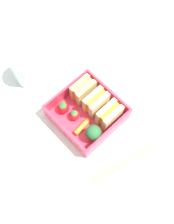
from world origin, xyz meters
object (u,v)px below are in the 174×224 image
at_px(broccoli_floret, 93,133).
at_px(drinking_glass, 26,69).
at_px(sandwich_left, 83,90).
at_px(strawberry_left, 63,108).
at_px(carrot_stick_far_left, 82,127).
at_px(folded_napkin, 28,171).
at_px(sandwich_center_left, 96,102).
at_px(strawberry_far_left, 75,115).
at_px(chopstick_pair, 124,163).
at_px(sandwich_center, 109,115).

bearing_deg(broccoli_floret, drinking_glass, -178.51).
distance_m(sandwich_left, strawberry_left, 0.06).
distance_m(carrot_stick_far_left, broccoli_floret, 0.04).
bearing_deg(folded_napkin, sandwich_center_left, 91.50).
xyz_separation_m(broccoli_floret, drinking_glass, (-0.24, -0.01, 0.00)).
height_order(sandwich_left, strawberry_far_left, sandwich_left).
distance_m(sandwich_left, carrot_stick_far_left, 0.09).
xyz_separation_m(sandwich_left, folded_napkin, (0.05, -0.22, -0.04)).
distance_m(strawberry_far_left, chopstick_pair, 0.16).
height_order(sandwich_left, drinking_glass, drinking_glass).
height_order(strawberry_left, drinking_glass, drinking_glass).
relative_size(drinking_glass, folded_napkin, 0.64).
distance_m(broccoli_floret, chopstick_pair, 0.10).
bearing_deg(sandwich_center, sandwich_center_left, 180.00).
distance_m(strawberry_far_left, carrot_stick_far_left, 0.03).
bearing_deg(strawberry_far_left, strawberry_left, -168.17).
bearing_deg(drinking_glass, carrot_stick_far_left, 0.77).
height_order(sandwich_center, strawberry_far_left, sandwich_center).
bearing_deg(carrot_stick_far_left, sandwich_center, 65.52).
relative_size(strawberry_left, folded_napkin, 0.26).
xyz_separation_m(strawberry_far_left, folded_napkin, (0.02, -0.17, -0.02)).
height_order(sandwich_center, drinking_glass, drinking_glass).
bearing_deg(sandwich_center, strawberry_left, -145.76).
height_order(strawberry_left, chopstick_pair, strawberry_left).
height_order(carrot_stick_far_left, folded_napkin, carrot_stick_far_left).
xyz_separation_m(sandwich_left, chopstick_pair, (0.19, -0.05, -0.04)).
xyz_separation_m(strawberry_left, chopstick_pair, (0.19, 0.02, -0.02)).
xyz_separation_m(strawberry_left, broccoli_floret, (0.10, 0.01, 0.01)).
relative_size(sandwich_center_left, strawberry_left, 1.70).
bearing_deg(strawberry_left, folded_napkin, -71.21).
bearing_deg(sandwich_center, folded_napkin, -100.00).
bearing_deg(sandwich_left, chopstick_pair, -14.18).
relative_size(strawberry_far_left, chopstick_pair, 0.17).
distance_m(sandwich_left, folded_napkin, 0.23).
bearing_deg(carrot_stick_far_left, strawberry_left, -178.57).
height_order(sandwich_center_left, strawberry_far_left, sandwich_center_left).
relative_size(sandwich_center, folded_napkin, 0.45).
height_order(strawberry_left, folded_napkin, strawberry_left).
bearing_deg(sandwich_center, carrot_stick_far_left, -114.48).
xyz_separation_m(sandwich_center_left, strawberry_left, (-0.05, -0.06, -0.01)).
bearing_deg(chopstick_pair, sandwich_left, 165.82).
xyz_separation_m(sandwich_center, carrot_stick_far_left, (-0.03, -0.06, -0.02)).
height_order(sandwich_center_left, drinking_glass, drinking_glass).
relative_size(sandwich_center_left, chopstick_pair, 0.33).
relative_size(strawberry_left, strawberry_far_left, 1.12).
bearing_deg(chopstick_pair, sandwich_center, 154.47).
bearing_deg(chopstick_pair, sandwich_center_left, 161.71).
distance_m(sandwich_center, drinking_glass, 0.24).
relative_size(chopstick_pair, drinking_glass, 2.15).
xyz_separation_m(sandwich_center_left, sandwich_center, (0.04, 0.00, 0.00)).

